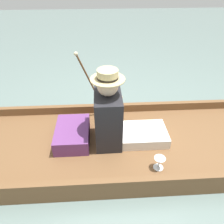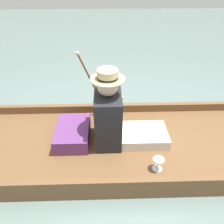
# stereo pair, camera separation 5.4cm
# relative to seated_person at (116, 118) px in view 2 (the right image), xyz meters

# --- Properties ---
(ground_plane) EXTENTS (16.00, 16.00, 0.00)m
(ground_plane) POSITION_rel_seated_person_xyz_m (0.03, 0.15, -0.41)
(ground_plane) COLOR slate
(punt_boat) EXTENTS (1.18, 3.32, 0.22)m
(punt_boat) POSITION_rel_seated_person_xyz_m (0.03, 0.15, -0.34)
(punt_boat) COLOR brown
(punt_boat) RESTS_ON ground_plane
(seat_cushion) EXTENTS (0.49, 0.34, 0.16)m
(seat_cushion) POSITION_rel_seated_person_xyz_m (-0.02, -0.45, -0.21)
(seat_cushion) COLOR #6B3875
(seat_cushion) RESTS_ON punt_boat
(seated_person) EXTENTS (0.40, 0.77, 0.81)m
(seated_person) POSITION_rel_seated_person_xyz_m (0.00, 0.00, 0.00)
(seated_person) COLOR white
(seated_person) RESTS_ON punt_boat
(teddy_bear) EXTENTS (0.29, 0.17, 0.42)m
(teddy_bear) POSITION_rel_seated_person_xyz_m (-0.34, 0.01, -0.09)
(teddy_bear) COLOR beige
(teddy_bear) RESTS_ON punt_boat
(wine_glass) EXTENTS (0.10, 0.10, 0.13)m
(wine_glass) POSITION_rel_seated_person_xyz_m (0.41, 0.36, -0.19)
(wine_glass) COLOR silver
(wine_glass) RESTS_ON punt_boat
(walking_cane) EXTENTS (0.04, 0.34, 0.81)m
(walking_cane) POSITION_rel_seated_person_xyz_m (-0.46, -0.26, 0.19)
(walking_cane) COLOR brown
(walking_cane) RESTS_ON punt_boat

